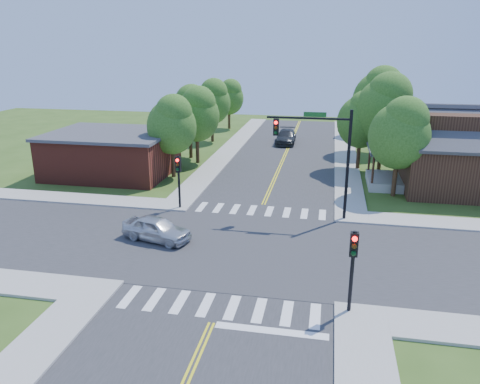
% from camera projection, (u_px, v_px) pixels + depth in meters
% --- Properties ---
extents(ground, '(100.00, 100.00, 0.00)m').
position_uv_depth(ground, '(244.00, 249.00, 26.40)').
color(ground, '#324D18').
rests_on(ground, ground).
extents(road_ns, '(10.00, 90.00, 0.04)m').
position_uv_depth(road_ns, '(244.00, 248.00, 26.39)').
color(road_ns, '#2D2D30').
rests_on(road_ns, ground).
extents(road_ew, '(90.00, 10.00, 0.04)m').
position_uv_depth(road_ew, '(244.00, 248.00, 26.39)').
color(road_ew, '#2D2D30').
rests_on(road_ew, ground).
extents(intersection_patch, '(10.20, 10.20, 0.06)m').
position_uv_depth(intersection_patch, '(244.00, 249.00, 26.40)').
color(intersection_patch, '#2D2D30').
rests_on(intersection_patch, ground).
extents(sidewalk_ne, '(40.00, 40.00, 0.14)m').
position_uv_depth(sidewalk_ne, '(469.00, 183.00, 38.30)').
color(sidewalk_ne, '#9E9B93').
rests_on(sidewalk_ne, ground).
extents(sidewalk_nw, '(40.00, 40.00, 0.14)m').
position_uv_depth(sidewalk_nw, '(110.00, 165.00, 44.01)').
color(sidewalk_nw, '#9E9B93').
rests_on(sidewalk_nw, ground).
extents(crosswalk_north, '(8.85, 2.00, 0.01)m').
position_uv_depth(crosswalk_north, '(261.00, 211.00, 32.18)').
color(crosswalk_north, white).
rests_on(crosswalk_north, ground).
extents(crosswalk_south, '(8.85, 2.00, 0.01)m').
position_uv_depth(crosswalk_south, '(219.00, 306.00, 20.59)').
color(crosswalk_south, white).
rests_on(crosswalk_south, ground).
extents(centerline, '(0.30, 90.00, 0.01)m').
position_uv_depth(centerline, '(244.00, 248.00, 26.38)').
color(centerline, yellow).
rests_on(centerline, ground).
extents(stop_bar, '(4.60, 0.45, 0.09)m').
position_uv_depth(stop_bar, '(271.00, 332.00, 18.85)').
color(stop_bar, white).
rests_on(stop_bar, ground).
extents(signal_mast_ne, '(5.30, 0.42, 7.20)m').
position_uv_depth(signal_mast_ne, '(322.00, 146.00, 29.42)').
color(signal_mast_ne, black).
rests_on(signal_mast_ne, ground).
extents(signal_pole_se, '(0.34, 0.42, 3.80)m').
position_uv_depth(signal_pole_se, '(353.00, 257.00, 19.31)').
color(signal_pole_se, black).
rests_on(signal_pole_se, ground).
extents(signal_pole_nw, '(0.34, 0.42, 3.80)m').
position_uv_depth(signal_pole_nw, '(178.00, 172.00, 31.80)').
color(signal_pole_nw, black).
rests_on(signal_pole_nw, ground).
extents(house_ne, '(13.05, 8.80, 7.11)m').
position_uv_depth(house_ne, '(471.00, 148.00, 35.95)').
color(house_ne, black).
rests_on(house_ne, ground).
extents(building_nw, '(10.40, 8.40, 3.73)m').
position_uv_depth(building_nw, '(112.00, 153.00, 40.71)').
color(building_nw, maroon).
rests_on(building_nw, ground).
extents(tree_e_a, '(4.42, 4.20, 7.52)m').
position_uv_depth(tree_e_a, '(401.00, 132.00, 33.83)').
color(tree_e_a, '#382314').
rests_on(tree_e_a, ground).
extents(tree_e_b, '(5.18, 4.92, 8.80)m').
position_uv_depth(tree_e_b, '(385.00, 107.00, 39.96)').
color(tree_e_b, '#382314').
rests_on(tree_e_b, ground).
extents(tree_e_c, '(5.26, 5.00, 8.94)m').
position_uv_depth(tree_e_c, '(380.00, 96.00, 47.18)').
color(tree_e_c, '#382314').
rests_on(tree_e_c, ground).
extents(tree_e_d, '(4.10, 3.89, 6.96)m').
position_uv_depth(tree_e_d, '(371.00, 99.00, 56.26)').
color(tree_e_d, '#382314').
rests_on(tree_e_d, ground).
extents(tree_w_a, '(4.18, 3.97, 7.10)m').
position_uv_depth(tree_w_a, '(172.00, 123.00, 38.95)').
color(tree_w_a, '#382314').
rests_on(tree_w_a, ground).
extents(tree_w_b, '(4.29, 4.08, 7.30)m').
position_uv_depth(tree_w_b, '(190.00, 110.00, 45.51)').
color(tree_w_b, '#382314').
rests_on(tree_w_b, ground).
extents(tree_w_c, '(4.28, 4.07, 7.27)m').
position_uv_depth(tree_w_c, '(212.00, 100.00, 53.09)').
color(tree_w_c, '#382314').
rests_on(tree_w_c, ground).
extents(tree_w_d, '(3.86, 3.67, 6.56)m').
position_uv_depth(tree_w_d, '(230.00, 96.00, 61.36)').
color(tree_w_d, '#382314').
rests_on(tree_w_d, ground).
extents(tree_house, '(4.22, 4.01, 7.18)m').
position_uv_depth(tree_house, '(362.00, 118.00, 41.12)').
color(tree_house, '#382314').
rests_on(tree_house, ground).
extents(tree_bldg, '(4.31, 4.09, 7.33)m').
position_uv_depth(tree_bldg, '(197.00, 113.00, 43.56)').
color(tree_bldg, '#382314').
rests_on(tree_bldg, ground).
extents(car_silver, '(3.77, 5.02, 1.42)m').
position_uv_depth(car_silver, '(157.00, 229.00, 27.26)').
color(car_silver, silver).
rests_on(car_silver, ground).
extents(car_dgrey, '(2.38, 5.35, 1.52)m').
position_uv_depth(car_dgrey, '(286.00, 137.00, 53.22)').
color(car_dgrey, '#2B2E30').
rests_on(car_dgrey, ground).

